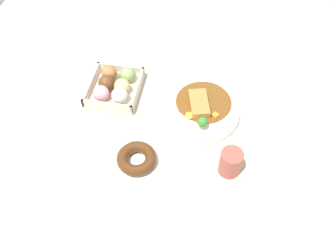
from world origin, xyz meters
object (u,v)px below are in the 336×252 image
at_px(chocolate_ring_donut, 137,159).
at_px(donut_box, 114,86).
at_px(curry_plate, 199,110).
at_px(coffee_mug, 231,162).

bearing_deg(chocolate_ring_donut, donut_box, 27.35).
height_order(curry_plate, donut_box, donut_box).
bearing_deg(donut_box, chocolate_ring_donut, -152.65).
height_order(donut_box, chocolate_ring_donut, donut_box).
bearing_deg(donut_box, curry_plate, -98.50).
distance_m(donut_box, coffee_mug, 0.47).
bearing_deg(coffee_mug, chocolate_ring_donut, 93.79).
distance_m(donut_box, chocolate_ring_donut, 0.30).
relative_size(chocolate_ring_donut, coffee_mug, 1.55).
bearing_deg(curry_plate, coffee_mug, -151.18).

